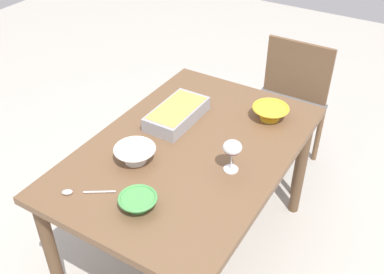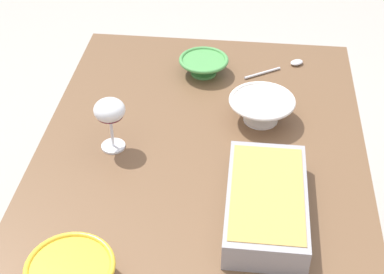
# 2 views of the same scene
# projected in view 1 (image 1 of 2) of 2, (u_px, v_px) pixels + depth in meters

# --- Properties ---
(ground_plane) EXTENTS (8.00, 8.00, 0.00)m
(ground_plane) POSITION_uv_depth(u_px,v_px,m) (190.00, 249.00, 2.51)
(ground_plane) COLOR #B2ADA3
(dining_table) EXTENTS (1.32, 0.89, 0.73)m
(dining_table) POSITION_uv_depth(u_px,v_px,m) (190.00, 162.00, 2.13)
(dining_table) COLOR brown
(dining_table) RESTS_ON ground_plane
(chair) EXTENTS (0.45, 0.46, 0.84)m
(chair) POSITION_uv_depth(u_px,v_px,m) (287.00, 102.00, 2.89)
(chair) COLOR #595959
(chair) RESTS_ON ground_plane
(wine_glass) EXTENTS (0.08, 0.08, 0.15)m
(wine_glass) POSITION_uv_depth(u_px,v_px,m) (232.00, 149.00, 1.88)
(wine_glass) COLOR white
(wine_glass) RESTS_ON dining_table
(casserole_dish) EXTENTS (0.35, 0.19, 0.07)m
(casserole_dish) POSITION_uv_depth(u_px,v_px,m) (177.00, 113.00, 2.24)
(casserole_dish) COLOR #99999E
(casserole_dish) RESTS_ON dining_table
(mixing_bowl) EXTENTS (0.16, 0.16, 0.06)m
(mixing_bowl) POSITION_uv_depth(u_px,v_px,m) (138.00, 201.00, 1.74)
(mixing_bowl) COLOR #4C994C
(mixing_bowl) RESTS_ON dining_table
(small_bowl) EXTENTS (0.19, 0.19, 0.07)m
(small_bowl) POSITION_uv_depth(u_px,v_px,m) (270.00, 112.00, 2.25)
(small_bowl) COLOR yellow
(small_bowl) RESTS_ON dining_table
(serving_bowl) EXTENTS (0.19, 0.19, 0.07)m
(serving_bowl) POSITION_uv_depth(u_px,v_px,m) (135.00, 153.00, 1.97)
(serving_bowl) COLOR white
(serving_bowl) RESTS_ON dining_table
(serving_spoon) EXTENTS (0.14, 0.19, 0.01)m
(serving_spoon) POSITION_uv_depth(u_px,v_px,m) (77.00, 192.00, 1.82)
(serving_spoon) COLOR silver
(serving_spoon) RESTS_ON dining_table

